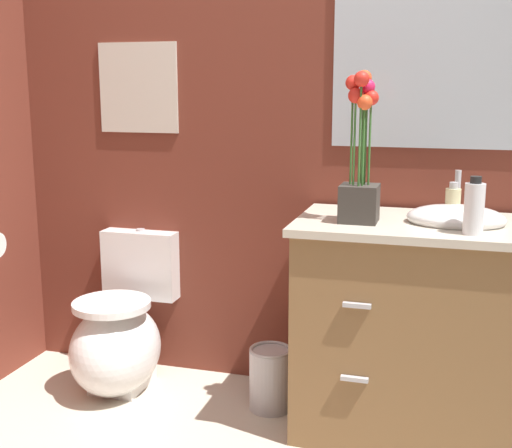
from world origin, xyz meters
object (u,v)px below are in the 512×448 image
trash_bin (270,378)px  wall_mirror (433,60)px  soap_bottle (453,204)px  vanity_cabinet (418,326)px  wall_poster (138,88)px  toilet (120,336)px  lotion_bottle (474,208)px  flower_vase (360,168)px

trash_bin → wall_mirror: bearing=25.1°
soap_bottle → trash_bin: 1.05m
vanity_cabinet → wall_poster: 1.61m
vanity_cabinet → wall_poster: size_ratio=2.56×
wall_poster → wall_mirror: size_ratio=0.50×
vanity_cabinet → trash_bin: 0.67m
toilet → wall_mirror: wall_mirror is taller
lotion_bottle → wall_poster: 1.59m
vanity_cabinet → lotion_bottle: (0.17, -0.17, 0.50)m
flower_vase → trash_bin: flower_vase is taller
flower_vase → soap_bottle: (0.34, 0.10, -0.14)m
wall_poster → flower_vase: bearing=-18.7°
toilet → lotion_bottle: 1.64m
lotion_bottle → wall_mirror: wall_mirror is taller
lotion_bottle → trash_bin: (-0.77, 0.19, -0.80)m
lotion_bottle → trash_bin: bearing=166.2°
soap_bottle → flower_vase: bearing=-162.9°
toilet → lotion_bottle: (1.47, -0.20, 0.70)m
vanity_cabinet → trash_bin: bearing=178.4°
toilet → trash_bin: size_ratio=2.54×
vanity_cabinet → flower_vase: 0.66m
flower_vase → wall_poster: wall_poster is taller
lotion_bottle → wall_mirror: size_ratio=0.25×
wall_mirror → trash_bin: bearing=-154.9°
toilet → trash_bin: bearing=-0.8°
toilet → trash_bin: 0.71m
wall_poster → wall_mirror: bearing=0.0°
toilet → wall_poster: size_ratio=1.71×
toilet → flower_vase: bearing=-5.0°
toilet → soap_bottle: 1.55m
vanity_cabinet → wall_poster: (-1.30, 0.29, 0.90)m
flower_vase → soap_bottle: 0.38m
lotion_bottle → toilet: bearing=172.3°
lotion_bottle → wall_mirror: bearing=110.6°
toilet → flower_vase: 1.34m
soap_bottle → toilet: bearing=-179.6°
toilet → wall_poster: 1.13m
lotion_bottle → trash_bin: 1.13m
toilet → trash_bin: toilet is taller
trash_bin → wall_poster: size_ratio=0.68×
toilet → vanity_cabinet: vanity_cabinet is taller
trash_bin → wall_mirror: wall_mirror is taller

